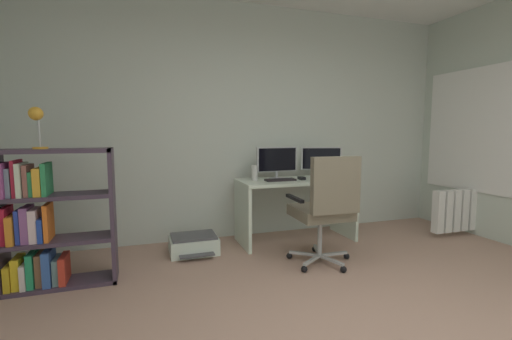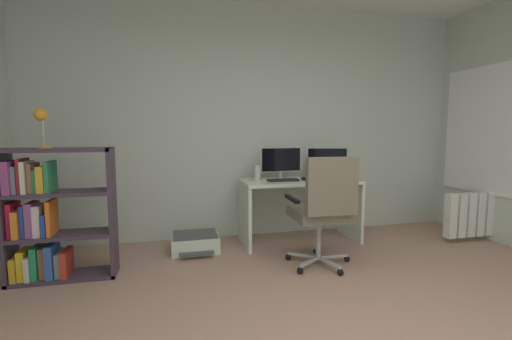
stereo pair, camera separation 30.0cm
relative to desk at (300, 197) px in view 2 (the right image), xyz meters
The scene contains 14 objects.
wall_back 1.05m from the desk, 131.77° to the left, with size 5.21×0.10×2.76m, color silver.
window_pane 2.37m from the desk, 11.68° to the right, with size 0.01×1.33×1.42m, color white.
window_frame 2.36m from the desk, 11.71° to the right, with size 0.02×1.41×1.50m, color white.
desk is the anchor object (origin of this frame).
monitor_main 0.47m from the desk, 153.87° to the left, with size 0.50×0.18×0.37m.
monitor_secondary 0.56m from the desk, 14.72° to the left, with size 0.48×0.18×0.36m.
keyboard 0.31m from the desk, 164.49° to the right, with size 0.34×0.13×0.02m, color black.
computer_mouse 0.23m from the desk, 58.42° to the right, with size 0.06×0.10×0.03m, color black.
desktop_speaker 0.57m from the desk, behind, with size 0.07×0.07×0.17m, color silver.
office_chair 0.82m from the desk, 95.54° to the right, with size 0.62×0.63×1.05m.
bookshelf 2.49m from the desk, 168.85° to the right, with size 0.85×0.28×1.13m.
desk_lamp 2.63m from the desk, 168.89° to the right, with size 0.12×0.11×0.33m.
printer 1.27m from the desk, behind, with size 0.49×0.45×0.19m.
radiator 2.16m from the desk, 12.19° to the right, with size 1.00×0.10×0.51m.
Camera 2 is at (-1.00, -1.33, 1.26)m, focal length 24.17 mm.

